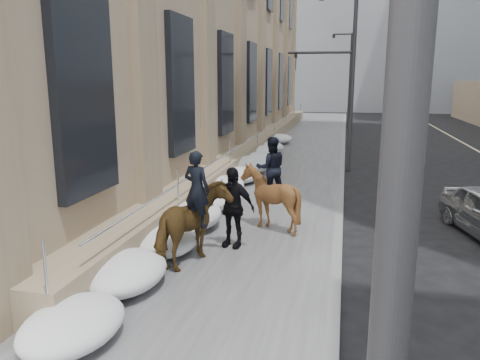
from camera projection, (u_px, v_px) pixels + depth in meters
name	position (u px, v px, depth m)	size (l,w,h in m)	color
ground	(196.00, 301.00, 9.10)	(140.00, 140.00, 0.00)	black
sidewalk	(274.00, 186.00, 18.62)	(5.00, 80.00, 0.12)	#4A494C
curb	(341.00, 189.00, 18.06)	(0.24, 80.00, 0.12)	slate
bg_building_mid	(361.00, 4.00, 62.48)	(30.00, 12.00, 28.00)	slate
bg_building_far	(295.00, 43.00, 76.91)	(24.00, 12.00, 20.00)	gray
streetlight_mid	(349.00, 71.00, 20.89)	(1.71, 0.24, 8.00)	#2D2D30
streetlight_far	(348.00, 75.00, 39.96)	(1.71, 0.24, 8.00)	#2D2D30
traffic_signal	(337.00, 82.00, 28.78)	(4.10, 0.22, 6.00)	#2D2D30
snow_bank	(227.00, 184.00, 17.03)	(1.70, 18.10, 0.76)	white
mounted_horse_left	(193.00, 222.00, 10.42)	(1.50, 2.32, 2.57)	#452F14
mounted_horse_right	(270.00, 192.00, 12.92)	(1.90, 2.01, 2.57)	#503017
pedestrian	(232.00, 207.00, 11.53)	(1.18, 0.49, 2.02)	black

